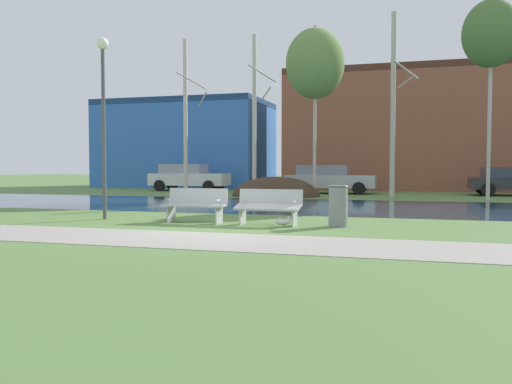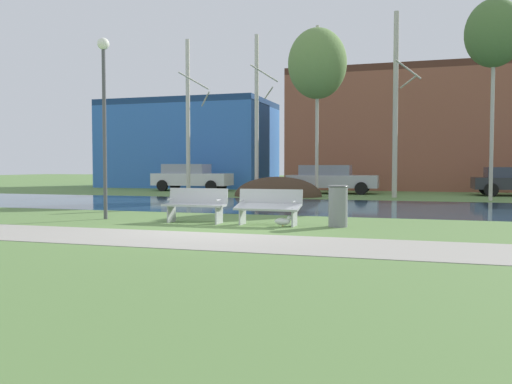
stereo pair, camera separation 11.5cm
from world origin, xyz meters
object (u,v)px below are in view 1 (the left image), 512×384
Objects in this scene: bench_right at (269,206)px; parked_van_nearest_white at (188,177)px; trash_bin at (338,205)px; seagull at (284,221)px; bench_left at (195,204)px; streetlamp at (103,97)px; parked_sedan_second_silver at (328,178)px.

parked_van_nearest_white reaches higher than bench_right.
trash_bin reaches higher than seagull.
bench_left is 3.92m from streetlamp.
parked_sedan_second_silver is at bearing 86.57° from bench_left.
parked_van_nearest_white is at bearing 120.60° from seagull.
parked_sedan_second_silver reaches higher than bench_left.
parked_sedan_second_silver is (0.93, 15.51, 0.31)m from bench_left.
bench_right is 1.67m from trash_bin.
bench_right is 3.46× the size of seagull.
bench_right is at bearing -60.22° from parked_van_nearest_white.
bench_right is 5.44m from streetlamp.
parked_van_nearest_white is (-10.94, 16.04, 0.31)m from trash_bin.
streetlamp is at bearing 179.95° from trash_bin.
parked_sedan_second_silver is at bearing -4.83° from parked_van_nearest_white.
parked_sedan_second_silver is at bearing 93.66° from bench_right.
streetlamp reaches higher than bench_right.
bench_right is at bearing -86.34° from parked_sedan_second_silver.
bench_right reaches higher than seagull.
trash_bin is at bearing 15.92° from seagull.
parked_van_nearest_white reaches higher than trash_bin.
bench_right is 15.55m from parked_sedan_second_silver.
trash_bin is (3.58, 0.17, 0.04)m from bench_left.
parked_sedan_second_silver is at bearing 95.13° from seagull.
bench_left is 3.46× the size of seagull.
bench_right is 0.35× the size of parked_van_nearest_white.
bench_left reaches higher than seagull.
bench_right is at bearing 156.72° from seagull.
bench_right is 0.34× the size of parked_sedan_second_silver.
bench_left is 0.33× the size of streetlamp.
streetlamp is at bearing 177.78° from bench_right.
streetlamp reaches higher than trash_bin.
parked_sedan_second_silver is (-1.41, 15.69, 0.65)m from seagull.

